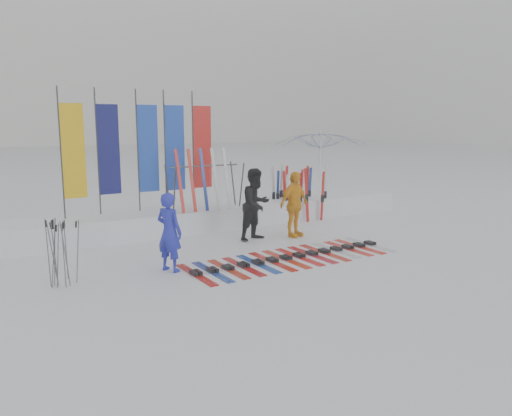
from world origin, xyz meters
TOP-DOWN VIEW (x-y plane):
  - ground at (0.00, 0.00)m, footprint 120.00×120.00m
  - snow_bank at (0.00, 4.60)m, footprint 14.00×1.60m
  - person_blue at (-2.12, 1.11)m, footprint 0.61×0.69m
  - person_black at (0.78, 2.53)m, footprint 1.03×0.89m
  - person_yellow at (1.79, 2.30)m, footprint 1.07×0.63m
  - tent_canopy at (4.82, 4.97)m, footprint 3.60×3.64m
  - ski_row at (0.52, 0.58)m, footprint 4.81×1.70m
  - pole_cluster at (-4.17, 1.29)m, footprint 0.57×0.64m
  - feather_flags at (-1.32, 4.84)m, footprint 4.15×0.28m
  - ski_rack at (0.18, 4.20)m, footprint 2.04×0.80m
  - upright_skis at (3.38, 4.31)m, footprint 1.43×1.09m

SIDE VIEW (x-z plane):
  - ground at x=0.00m, z-range 0.00..0.00m
  - ski_row at x=0.52m, z-range 0.00..0.07m
  - snow_bank at x=0.00m, z-range 0.00..0.60m
  - pole_cluster at x=-4.17m, z-range -0.02..1.23m
  - upright_skis at x=3.38m, z-range -0.06..1.62m
  - person_blue at x=-2.12m, z-range 0.00..1.59m
  - person_yellow at x=1.79m, z-range 0.00..1.70m
  - person_black at x=0.78m, z-range 0.00..1.81m
  - tent_canopy at x=4.82m, z-range 0.00..2.73m
  - ski_rack at x=0.18m, z-range 0.77..2.00m
  - feather_flags at x=-1.32m, z-range 0.64..3.84m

